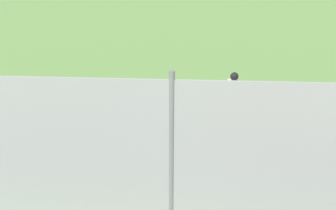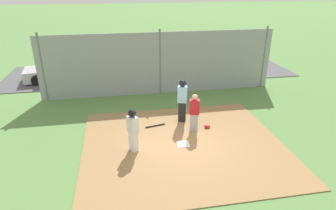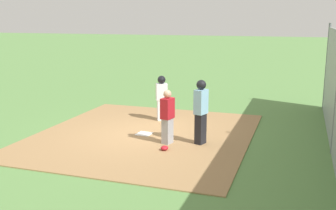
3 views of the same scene
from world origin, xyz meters
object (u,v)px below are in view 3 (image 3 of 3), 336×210
at_px(home_plate, 144,134).
at_px(umpire, 201,110).
at_px(catcher_mask, 165,148).
at_px(baseball_bat, 201,131).
at_px(catcher, 167,116).
at_px(runner, 162,95).

height_order(home_plate, umpire, umpire).
xyz_separation_m(home_plate, catcher_mask, (-1.25, -1.09, 0.05)).
relative_size(umpire, baseball_bat, 2.19).
height_order(home_plate, baseball_bat, baseball_bat).
bearing_deg(home_plate, baseball_bat, -63.12).
bearing_deg(umpire, catcher_mask, 67.10).
height_order(umpire, baseball_bat, umpire).
xyz_separation_m(home_plate, baseball_bat, (0.81, -1.59, 0.02)).
xyz_separation_m(umpire, catcher_mask, (-0.88, 0.78, -0.91)).
distance_m(home_plate, catcher_mask, 1.66).
height_order(home_plate, catcher, catcher).
bearing_deg(home_plate, umpire, -101.25).
distance_m(home_plate, umpire, 2.13).
height_order(catcher, baseball_bat, catcher).
bearing_deg(home_plate, catcher_mask, -138.83).
height_order(catcher, runner, runner).
xyz_separation_m(catcher, runner, (2.44, 1.04, 0.09)).
bearing_deg(catcher_mask, baseball_bat, -13.62).
relative_size(catcher, catcher_mask, 6.44).
bearing_deg(runner, catcher_mask, -7.29).
height_order(baseball_bat, catcher_mask, catcher_mask).
relative_size(catcher, runner, 0.98).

